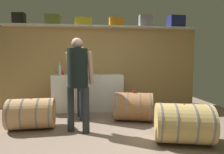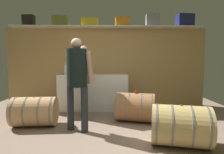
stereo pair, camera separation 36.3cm
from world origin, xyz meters
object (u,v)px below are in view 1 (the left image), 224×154
at_px(toolcase_olive, 53,20).
at_px(visitor_tasting, 78,75).
at_px(tasting_cup, 134,92).
at_px(toolcase_black, 19,19).
at_px(toolcase_orange, 116,22).
at_px(wine_glass, 86,71).
at_px(winemaker_pouring, 81,74).
at_px(toolcase_grey, 146,21).
at_px(wine_barrel_far, 32,114).
at_px(toolcase_navy, 176,22).
at_px(wine_barrel_flank, 183,123).
at_px(work_cabinet, 88,92).
at_px(toolcase_yellow, 84,22).
at_px(wine_bottle_clear, 60,70).
at_px(wine_barrel_near, 133,107).
at_px(red_funnel, 62,72).

bearing_deg(toolcase_olive, visitor_tasting, -69.29).
height_order(toolcase_olive, tasting_cup, toolcase_olive).
height_order(toolcase_black, toolcase_orange, toolcase_black).
bearing_deg(wine_glass, winemaker_pouring, -98.23).
bearing_deg(toolcase_grey, toolcase_black, -177.27).
bearing_deg(wine_glass, toolcase_olive, 159.50).
distance_m(toolcase_black, wine_glass, 2.13).
bearing_deg(toolcase_olive, wine_barrel_far, -97.05).
bearing_deg(toolcase_navy, wine_barrel_flank, -115.87).
distance_m(toolcase_grey, visitor_tasting, 2.81).
xyz_separation_m(toolcase_black, tasting_cup, (2.67, -1.26, -1.70)).
bearing_deg(winemaker_pouring, toolcase_black, -135.87).
relative_size(wine_barrel_flank, visitor_tasting, 0.57).
bearing_deg(toolcase_orange, work_cabinet, -166.64).
bearing_deg(work_cabinet, toolcase_grey, 7.88).
height_order(work_cabinet, wine_glass, wine_glass).
distance_m(toolcase_yellow, wine_glass, 1.30).
relative_size(toolcase_orange, visitor_tasting, 0.21).
xyz_separation_m(toolcase_black, toolcase_orange, (2.46, 0.00, -0.03)).
bearing_deg(wine_glass, wine_barrel_flank, -54.77).
bearing_deg(wine_bottle_clear, toolcase_yellow, 38.24).
bearing_deg(toolcase_orange, wine_barrel_flank, -76.52).
distance_m(work_cabinet, winemaker_pouring, 0.93).
relative_size(toolcase_navy, wine_barrel_near, 0.46).
relative_size(toolcase_yellow, visitor_tasting, 0.26).
height_order(toolcase_black, toolcase_yellow, toolcase_black).
distance_m(work_cabinet, visitor_tasting, 1.68).
xyz_separation_m(toolcase_grey, wine_barrel_near, (-0.60, -1.26, -2.03)).
bearing_deg(visitor_tasting, wine_barrel_flank, 2.68).
distance_m(wine_bottle_clear, wine_barrel_far, 1.37).
relative_size(toolcase_black, toolcase_orange, 0.82).
relative_size(toolcase_yellow, wine_barrel_flank, 0.46).
height_order(toolcase_grey, wine_barrel_far, toolcase_grey).
bearing_deg(toolcase_black, red_funnel, -7.51).
bearing_deg(wine_barrel_flank, work_cabinet, 137.26).
height_order(toolcase_yellow, tasting_cup, toolcase_yellow).
height_order(toolcase_yellow, wine_barrel_far, toolcase_yellow).
height_order(work_cabinet, red_funnel, red_funnel).
height_order(toolcase_orange, toolcase_navy, toolcase_navy).
xyz_separation_m(toolcase_yellow, tasting_cup, (1.07, -1.26, -1.66)).
distance_m(wine_glass, winemaker_pouring, 0.67).
bearing_deg(visitor_tasting, wine_glass, 110.14).
bearing_deg(toolcase_black, visitor_tasting, -44.93).
xyz_separation_m(toolcase_black, work_cabinet, (1.71, -0.22, -1.86)).
distance_m(work_cabinet, wine_glass, 0.57).
xyz_separation_m(wine_barrel_near, wine_barrel_flank, (0.50, -1.19, 0.01)).
relative_size(red_funnel, wine_barrel_flank, 0.13).
distance_m(work_cabinet, wine_barrel_flank, 2.67).
height_order(toolcase_grey, visitor_tasting, toolcase_grey).
xyz_separation_m(toolcase_grey, visitor_tasting, (-1.72, -1.79, -1.32)).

